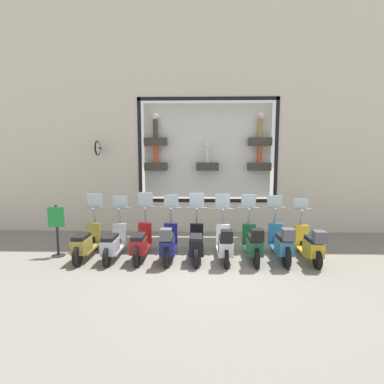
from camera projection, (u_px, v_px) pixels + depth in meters
ground_plane at (210, 266)px, 7.49m from camera, size 120.00×120.00×0.00m
building_facade at (208, 94)px, 10.47m from camera, size 1.17×36.00×9.63m
scooter_yellow_0 at (310, 245)px, 7.77m from camera, size 1.79×0.61×1.54m
scooter_teal_1 at (282, 243)px, 7.80m from camera, size 1.81×0.61×1.63m
scooter_green_2 at (253, 243)px, 7.81m from camera, size 1.80×0.60×1.65m
scooter_white_3 at (225, 244)px, 7.83m from camera, size 1.79×0.60×1.67m
scooter_black_4 at (196, 244)px, 7.92m from camera, size 1.80×0.60×1.69m
scooter_navy_5 at (168, 243)px, 7.87m from camera, size 1.80×0.60×1.64m
scooter_red_6 at (141, 243)px, 7.96m from camera, size 1.81×0.61×1.71m
scooter_silver_7 at (113, 243)px, 7.97m from camera, size 1.80×0.61×1.59m
scooter_olive_8 at (86, 243)px, 7.99m from camera, size 1.80×0.61×1.66m
shop_sign_post at (57, 229)px, 8.16m from camera, size 0.36×0.45×1.42m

